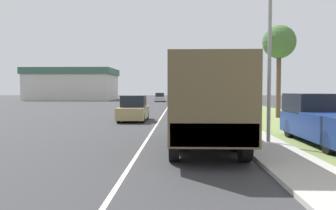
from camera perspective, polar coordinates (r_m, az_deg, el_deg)
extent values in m
plane|color=#38383A|center=(39.90, -0.04, -0.39)|extent=(180.00, 180.00, 0.00)
cube|color=silver|center=(39.90, -0.04, -0.38)|extent=(0.12, 120.00, 0.00)
cube|color=beige|center=(40.00, 6.41, -0.31)|extent=(1.80, 120.00, 0.12)
cube|color=olive|center=(40.59, 12.62, -0.38)|extent=(7.00, 120.00, 0.02)
cube|color=#474C38|center=(14.88, 5.34, 0.36)|extent=(2.36, 2.16, 1.80)
cube|color=brown|center=(11.01, 6.56, 1.39)|extent=(2.36, 5.57, 2.50)
cube|color=#474C38|center=(8.37, 8.05, -5.20)|extent=(2.24, 0.10, 0.60)
cube|color=red|center=(8.27, 1.96, -3.87)|extent=(0.12, 0.06, 0.12)
cube|color=red|center=(8.46, 14.05, -3.80)|extent=(0.12, 0.06, 0.12)
cylinder|color=black|center=(14.81, 1.37, -3.24)|extent=(0.30, 1.17, 1.17)
cylinder|color=black|center=(14.93, 9.30, -3.23)|extent=(0.30, 1.17, 1.17)
cylinder|color=black|center=(9.70, 1.09, -6.36)|extent=(0.30, 1.17, 1.17)
cylinder|color=black|center=(9.89, 13.17, -6.25)|extent=(0.30, 1.17, 1.17)
cylinder|color=black|center=(11.36, 1.21, -5.04)|extent=(0.30, 1.17, 1.17)
cylinder|color=black|center=(11.52, 11.54, -4.99)|extent=(0.30, 1.17, 1.17)
cube|color=tan|center=(22.35, -6.02, -1.33)|extent=(1.78, 4.02, 0.77)
cube|color=black|center=(22.39, -6.01, 0.67)|extent=(1.57, 1.81, 0.78)
cylinder|color=black|center=(23.76, -7.49, -1.69)|extent=(0.20, 0.64, 0.64)
cylinder|color=black|center=(23.55, -3.68, -1.71)|extent=(0.20, 0.64, 0.64)
cylinder|color=black|center=(21.23, -8.62, -2.21)|extent=(0.20, 0.64, 0.64)
cylinder|color=black|center=(21.00, -4.36, -2.24)|extent=(0.20, 0.64, 0.64)
cube|color=#336B3D|center=(34.68, 2.97, 0.00)|extent=(1.81, 4.36, 0.67)
cube|color=black|center=(34.74, 2.97, 1.13)|extent=(1.60, 1.96, 0.69)
cylinder|color=black|center=(36.08, 1.65, -0.20)|extent=(0.20, 0.64, 0.64)
cylinder|color=black|center=(36.10, 4.21, -0.20)|extent=(0.20, 0.64, 0.64)
cylinder|color=black|center=(33.29, 1.63, -0.43)|extent=(0.20, 0.64, 0.64)
cylinder|color=black|center=(33.32, 4.40, -0.44)|extent=(0.20, 0.64, 0.64)
cube|color=maroon|center=(47.18, 2.20, 0.67)|extent=(1.89, 4.08, 0.63)
cube|color=black|center=(47.25, 2.21, 1.46)|extent=(1.66, 1.84, 0.66)
cylinder|color=black|center=(48.50, 1.20, 0.53)|extent=(0.20, 0.64, 0.64)
cylinder|color=black|center=(48.51, 3.19, 0.52)|extent=(0.20, 0.64, 0.64)
cylinder|color=black|center=(45.89, 1.16, 0.41)|extent=(0.20, 0.64, 0.64)
cylinder|color=black|center=(45.90, 3.27, 0.40)|extent=(0.20, 0.64, 0.64)
cube|color=#B7BABF|center=(59.09, -1.43, 1.10)|extent=(1.70, 4.50, 0.70)
cube|color=black|center=(59.16, -1.42, 1.79)|extent=(1.50, 2.03, 0.71)
cylinder|color=black|center=(60.58, -2.06, 0.95)|extent=(0.20, 0.64, 0.64)
cylinder|color=black|center=(60.49, -0.64, 0.94)|extent=(0.20, 0.64, 0.64)
cylinder|color=black|center=(57.70, -2.25, 0.86)|extent=(0.20, 0.64, 0.64)
cylinder|color=black|center=(57.62, -0.77, 0.86)|extent=(0.20, 0.64, 0.64)
cube|color=#336B3D|center=(73.55, 2.28, 1.42)|extent=(1.79, 4.27, 0.74)
cube|color=black|center=(73.63, 2.28, 2.00)|extent=(1.58, 1.92, 0.75)
cylinder|color=black|center=(74.92, 1.66, 1.27)|extent=(0.20, 0.64, 0.64)
cylinder|color=black|center=(74.94, 2.88, 1.27)|extent=(0.20, 0.64, 0.64)
cylinder|color=black|center=(72.19, 1.65, 1.22)|extent=(0.20, 0.64, 0.64)
cylinder|color=black|center=(72.20, 2.91, 1.22)|extent=(0.20, 0.64, 0.64)
cube|color=navy|center=(13.93, 26.37, -3.50)|extent=(2.03, 5.72, 0.86)
cube|color=black|center=(15.39, 23.87, 0.27)|extent=(1.86, 2.40, 0.84)
cylinder|color=black|center=(15.38, 20.38, -3.88)|extent=(0.24, 0.76, 0.76)
cylinder|color=black|center=(16.03, 26.46, -3.73)|extent=(0.24, 0.76, 0.76)
cylinder|color=black|center=(11.89, 26.19, -5.86)|extent=(0.24, 0.76, 0.76)
cylinder|color=gray|center=(13.09, 17.30, 11.59)|extent=(0.14, 0.14, 8.09)
cylinder|color=brown|center=(25.97, 18.69, 3.41)|extent=(0.34, 0.34, 5.00)
sphere|color=#477038|center=(26.22, 18.79, 10.37)|extent=(2.46, 2.46, 2.46)
cube|color=beige|center=(72.55, -16.25, 2.95)|extent=(17.24, 11.35, 5.27)
cube|color=#3D6651|center=(72.65, -16.28, 5.55)|extent=(17.93, 11.80, 1.32)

